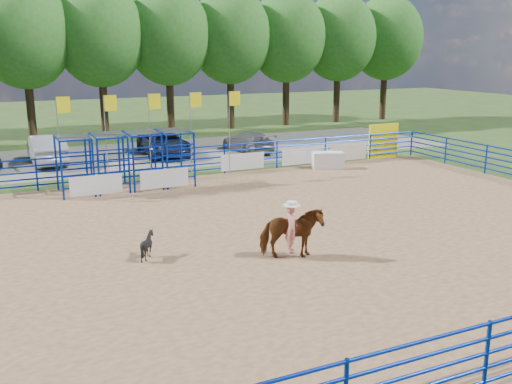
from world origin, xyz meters
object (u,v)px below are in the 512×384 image
Objects in this scene: car_d at (248,141)px; car_c at (164,143)px; announcer_table at (328,160)px; calf at (147,245)px; horse_and_rider at (291,230)px; car_b at (47,149)px.

car_c is at bearing -14.79° from car_d.
car_d reaches higher than announcer_table.
calf is at bearing -142.69° from announcer_table.
announcer_table reaches higher than calf.
announcer_table is 10.14m from car_c.
horse_and_rider is 0.50× the size of car_b.
announcer_table is at bearing -65.87° from calf.
horse_and_rider is 0.57× the size of car_d.
car_c is at bearing -30.84° from calf.
car_b is (-13.38, 7.78, 0.37)m from announcer_table.
announcer_table is 0.65× the size of horse_and_rider.
car_c is (5.34, 16.78, 0.32)m from calf.
horse_and_rider is at bearing -128.17° from calf.
announcer_table is 13.81m from horse_and_rider.
horse_and_rider is at bearing 65.18° from car_d.
car_d is at bearing -46.58° from calf.
car_d is (6.53, 17.69, -0.27)m from horse_and_rider.
car_b is 0.93× the size of car_c.
calf is (-12.15, -9.26, -0.03)m from announcer_table.
horse_and_rider is (-8.22, -11.09, 0.46)m from announcer_table.
horse_and_rider reaches higher than car_d.
car_d is at bearing 104.35° from announcer_table.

